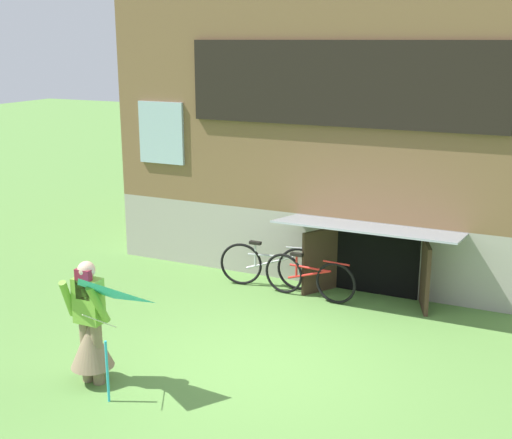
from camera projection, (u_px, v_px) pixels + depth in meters
The scene contains 6 objects.
ground_plane at pixel (260, 362), 8.70m from camera, with size 60.00×60.00×0.00m, color #56843D.
log_house at pixel (379, 116), 12.74m from camera, with size 8.40×5.90×5.23m.
person at pixel (90, 333), 8.02m from camera, with size 0.61×0.52×1.54m.
kite at pixel (81, 311), 7.26m from camera, with size 0.82×0.92×1.43m.
bicycle_red at pixel (309, 277), 10.74m from camera, with size 1.58×0.17×0.72m.
bicycle_silver at pixel (269, 266), 11.22m from camera, with size 1.70×0.35×0.78m.
Camera 1 is at (3.29, -7.21, 4.03)m, focal length 47.31 mm.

